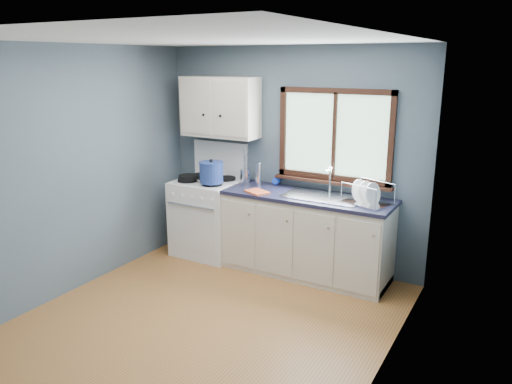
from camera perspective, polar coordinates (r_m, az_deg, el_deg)
The scene contains 19 objects.
floor at distance 4.75m, azimuth -6.08°, elevation -14.87°, with size 3.20×3.60×0.02m, color #A36832.
ceiling at distance 4.13m, azimuth -7.08°, elevation 17.11°, with size 3.20×3.60×0.02m, color white.
wall_back at distance 5.79m, azimuth 4.01°, elevation 4.00°, with size 3.20×0.02×2.50m, color #4E5C67.
wall_front at distance 3.08m, azimuth -26.86°, elevation -7.63°, with size 3.20×0.02×2.50m, color #4E5C67.
wall_left at distance 5.36m, azimuth -20.66°, elevation 2.16°, with size 0.02×3.60×2.50m, color #4E5C67.
wall_right at distance 3.60m, azimuth 14.75°, elevation -3.29°, with size 0.02×3.60×2.50m, color #4E5C67.
gas_range at distance 6.16m, azimuth -5.49°, elevation -2.63°, with size 0.76×0.69×1.36m.
base_cabinets at distance 5.60m, azimuth 5.73°, elevation -5.38°, with size 1.85×0.60×0.88m.
countertop at distance 5.45m, azimuth 5.86°, elevation -0.54°, with size 1.89×0.64×0.04m, color black.
sink at distance 5.39m, azimuth 7.60°, elevation -1.21°, with size 0.84×0.46×0.44m.
window at distance 5.51m, azimuth 8.93°, elevation 5.67°, with size 1.36×0.10×1.03m.
upper_cabinets at distance 5.97m, azimuth -4.16°, elevation 9.66°, with size 0.95×0.35×0.70m.
skillet at distance 6.01m, azimuth -7.69°, elevation 1.70°, with size 0.37×0.26×0.05m.
stockpot at distance 5.79m, azimuth -5.13°, elevation 2.29°, with size 0.32×0.32×0.28m.
utensil_crock at distance 5.95m, azimuth -1.20°, elevation 1.89°, with size 0.16×0.16×0.40m.
thermos at distance 5.77m, azimuth 0.26°, elevation 2.06°, with size 0.07×0.07×0.28m, color silver.
soap_bottle at distance 5.80m, azimuth 2.20°, elevation 1.87°, with size 0.09×0.09×0.23m, color blue.
dish_towel at distance 5.50m, azimuth 0.11°, elevation 0.02°, with size 0.25×0.18×0.02m, color #DE572D.
dish_rack at distance 5.20m, azimuth 12.54°, elevation -0.63°, with size 0.53×0.47×0.23m.
Camera 1 is at (2.44, -3.33, 2.35)m, focal length 35.00 mm.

